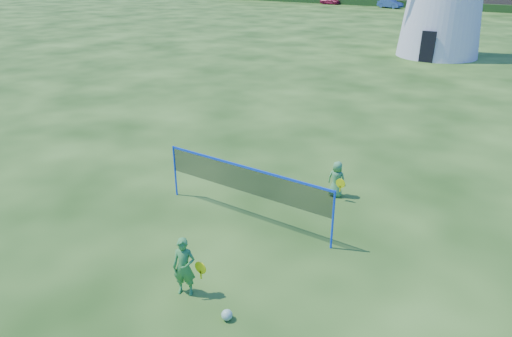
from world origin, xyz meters
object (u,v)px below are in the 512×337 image
object	(u,v)px
player_girl	(184,267)
car_left	(330,1)
play_ball	(227,315)
player_boy	(337,179)
car_right	(390,4)
badminton_net	(246,180)

from	to	relation	value
player_girl	car_left	size ratio (longest dim) A/B	0.39
player_girl	play_ball	world-z (taller)	player_girl
player_girl	player_boy	bearing A→B (deg)	58.92
car_right	car_left	bearing A→B (deg)	102.40
player_girl	play_ball	xyz separation A→B (m)	(1.18, -0.15, -0.54)
play_ball	car_right	xyz separation A→B (m)	(-19.57, 66.88, 0.54)
badminton_net	car_right	world-z (taller)	badminton_net
play_ball	car_right	size ratio (longest dim) A/B	0.06
player_boy	play_ball	bearing A→B (deg)	90.46
player_girl	play_ball	size ratio (longest dim) A/B	5.95
play_ball	car_right	distance (m)	69.68
player_girl	car_left	bearing A→B (deg)	89.35
play_ball	car_right	world-z (taller)	car_right
badminton_net	play_ball	world-z (taller)	badminton_net
car_left	badminton_net	bearing A→B (deg)	-157.35
player_girl	car_right	world-z (taller)	same
car_left	player_girl	bearing A→B (deg)	-157.84
play_ball	car_left	bearing A→B (deg)	113.84
badminton_net	car_left	xyz separation A→B (m)	(-28.19, 64.70, -0.57)
badminton_net	play_ball	size ratio (longest dim) A/B	22.95
play_ball	car_left	size ratio (longest dim) A/B	0.07
player_boy	car_right	size ratio (longest dim) A/B	0.27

